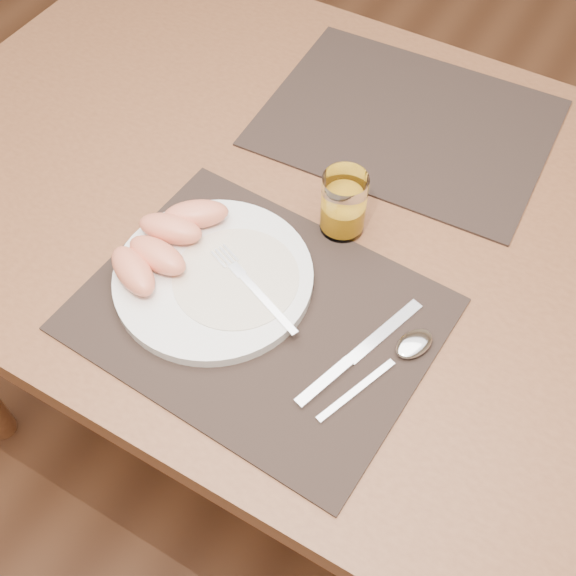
# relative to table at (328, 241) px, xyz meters

# --- Properties ---
(ground) EXTENTS (5.00, 5.00, 0.00)m
(ground) POSITION_rel_table_xyz_m (0.00, 0.00, -0.67)
(ground) COLOR brown
(ground) RESTS_ON ground
(table) EXTENTS (1.40, 0.90, 0.75)m
(table) POSITION_rel_table_xyz_m (0.00, 0.00, 0.00)
(table) COLOR brown
(table) RESTS_ON ground
(placemat_near) EXTENTS (0.47, 0.37, 0.00)m
(placemat_near) POSITION_rel_table_xyz_m (0.01, -0.22, 0.09)
(placemat_near) COLOR #2C211B
(placemat_near) RESTS_ON table
(placemat_far) EXTENTS (0.47, 0.37, 0.00)m
(placemat_far) POSITION_rel_table_xyz_m (0.02, 0.22, 0.09)
(placemat_far) COLOR #2C211B
(placemat_far) RESTS_ON table
(plate) EXTENTS (0.27, 0.27, 0.02)m
(plate) POSITION_rel_table_xyz_m (-0.07, -0.21, 0.10)
(plate) COLOR white
(plate) RESTS_ON placemat_near
(plate_dressing) EXTENTS (0.17, 0.17, 0.00)m
(plate_dressing) POSITION_rel_table_xyz_m (-0.04, -0.20, 0.10)
(plate_dressing) COLOR white
(plate_dressing) RESTS_ON plate
(fork) EXTENTS (0.17, 0.08, 0.00)m
(fork) POSITION_rel_table_xyz_m (-0.02, -0.19, 0.11)
(fork) COLOR silver
(fork) RESTS_ON plate
(knife) EXTENTS (0.08, 0.21, 0.01)m
(knife) POSITION_rel_table_xyz_m (0.15, -0.22, 0.09)
(knife) COLOR silver
(knife) RESTS_ON placemat_near
(spoon) EXTENTS (0.09, 0.19, 0.01)m
(spoon) POSITION_rel_table_xyz_m (0.20, -0.18, 0.09)
(spoon) COLOR silver
(spoon) RESTS_ON placemat_near
(juice_glass) EXTENTS (0.06, 0.06, 0.10)m
(juice_glass) POSITION_rel_table_xyz_m (0.03, -0.03, 0.13)
(juice_glass) COLOR white
(juice_glass) RESTS_ON placemat_near
(grapefruit_wedges) EXTENTS (0.12, 0.21, 0.04)m
(grapefruit_wedges) POSITION_rel_table_xyz_m (-0.15, -0.20, 0.12)
(grapefruit_wedges) COLOR #E6815E
(grapefruit_wedges) RESTS_ON plate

